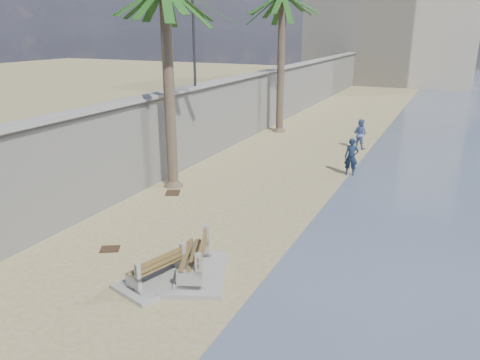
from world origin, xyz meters
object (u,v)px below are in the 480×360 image
(person_a, at_px, (352,154))
(person_b, at_px, (360,132))
(bench_far, at_px, (157,270))
(bench_near, at_px, (194,261))

(person_a, distance_m, person_b, 5.00)
(bench_far, relative_size, person_b, 1.27)
(bench_far, distance_m, person_b, 16.24)
(person_a, height_order, person_b, person_a)
(bench_far, bearing_deg, bench_near, 46.69)
(person_b, bearing_deg, person_a, 114.47)
(bench_far, height_order, person_a, person_a)
(bench_far, xyz_separation_m, person_b, (1.81, 16.14, 0.53))
(bench_near, xyz_separation_m, person_b, (1.14, 15.43, 0.46))
(bench_far, xyz_separation_m, person_a, (2.43, 11.17, 0.58))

